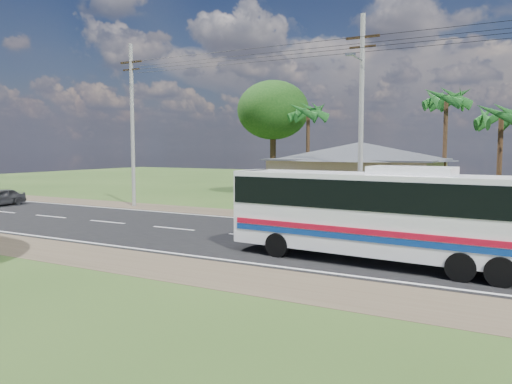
{
  "coord_description": "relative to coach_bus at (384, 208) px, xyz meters",
  "views": [
    {
      "loc": [
        10.86,
        -19.62,
        4.04
      ],
      "look_at": [
        -0.37,
        1.0,
        1.94
      ],
      "focal_mm": 35.0,
      "sensor_mm": 36.0,
      "label": 1
    }
  ],
  "objects": [
    {
      "name": "ground",
      "position": [
        -6.59,
        2.51,
        -1.95
      ],
      "size": [
        120.0,
        120.0,
        0.0
      ],
      "primitive_type": "plane",
      "color": "#294619",
      "rests_on": "ground"
    },
    {
      "name": "road",
      "position": [
        -6.59,
        2.51,
        -1.94
      ],
      "size": [
        120.0,
        16.0,
        0.03
      ],
      "color": "black",
      "rests_on": "ground"
    },
    {
      "name": "house",
      "position": [
        -5.59,
        15.51,
        0.69
      ],
      "size": [
        12.4,
        10.0,
        5.0
      ],
      "color": "tan",
      "rests_on": "ground"
    },
    {
      "name": "utility_poles",
      "position": [
        -3.92,
        9.0,
        3.82
      ],
      "size": [
        32.8,
        2.22,
        11.0
      ],
      "color": "#9E9E99",
      "rests_on": "ground"
    },
    {
      "name": "palm_near",
      "position": [
        2.91,
        13.51,
        3.76
      ],
      "size": [
        2.8,
        2.8,
        6.7
      ],
      "color": "#47301E",
      "rests_on": "ground"
    },
    {
      "name": "palm_mid",
      "position": [
        -0.59,
        18.01,
        5.21
      ],
      "size": [
        2.8,
        2.8,
        8.2
      ],
      "color": "#47301E",
      "rests_on": "ground"
    },
    {
      "name": "palm_far",
      "position": [
        -10.59,
        18.51,
        4.73
      ],
      "size": [
        2.8,
        2.8,
        7.7
      ],
      "color": "#47301E",
      "rests_on": "ground"
    },
    {
      "name": "tree_behind_house",
      "position": [
        -14.59,
        20.51,
        5.17
      ],
      "size": [
        6.0,
        6.0,
        9.61
      ],
      "color": "#47301E",
      "rests_on": "ground"
    },
    {
      "name": "coach_bus",
      "position": [
        0.0,
        0.0,
        0.0
      ],
      "size": [
        11.1,
        3.04,
        3.41
      ],
      "rotation": [
        0.0,
        0.0,
        -0.07
      ],
      "color": "white",
      "rests_on": "ground"
    },
    {
      "name": "small_car",
      "position": [
        -27.86,
        4.62,
        -1.35
      ],
      "size": [
        1.48,
        3.52,
        1.19
      ],
      "primitive_type": "imported",
      "rotation": [
        0.0,
        0.0,
        0.02
      ],
      "color": "#313133",
      "rests_on": "ground"
    }
  ]
}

